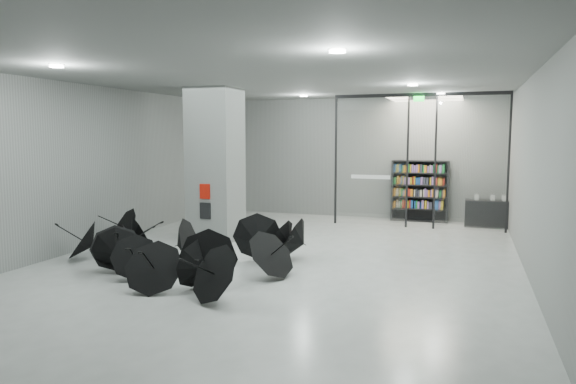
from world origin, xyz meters
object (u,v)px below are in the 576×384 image
(shop_counter, at_px, (489,214))
(bookshelf, at_px, (420,191))
(umbrella_cluster, at_px, (186,255))
(column, at_px, (216,165))

(shop_counter, bearing_deg, bookshelf, 169.35)
(bookshelf, bearing_deg, umbrella_cluster, -118.31)
(column, relative_size, shop_counter, 2.92)
(bookshelf, height_order, umbrella_cluster, bookshelf)
(column, height_order, umbrella_cluster, column)
(bookshelf, distance_m, umbrella_cluster, 8.85)
(column, bearing_deg, umbrella_cluster, -74.41)
(bookshelf, xyz_separation_m, umbrella_cluster, (-4.00, -7.87, -0.67))
(column, bearing_deg, shop_counter, 31.89)
(column, height_order, shop_counter, column)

